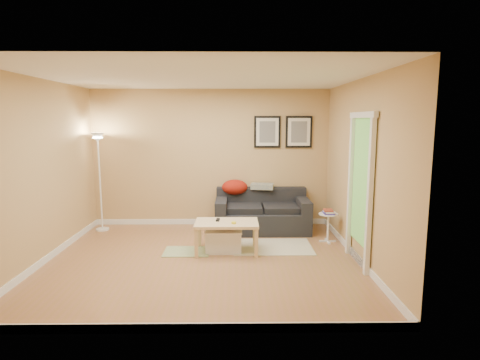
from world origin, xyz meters
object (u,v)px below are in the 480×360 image
Objects in this scene: coffee_table at (227,237)px; storage_bin at (224,240)px; book_stack at (329,212)px; floor_lamp at (100,185)px; sofa at (262,211)px; side_table at (328,228)px.

storage_bin is at bearing 145.44° from coffee_table.
coffee_table reaches higher than storage_bin.
book_stack is 0.12× the size of floor_lamp.
sofa is 1.35m from coffee_table.
sofa is at bearing 146.64° from side_table.
coffee_table is at bearing -163.54° from side_table.
storage_bin is 2.58× the size of book_stack.
side_table is (1.05, -0.69, -0.13)m from sofa.
side_table is at bearing 120.08° from book_stack.
side_table is (1.68, 0.50, 0.00)m from coffee_table.
sofa is 1.77× the size of coffee_table.
side_table is (1.73, 0.45, 0.07)m from storage_bin.
floor_lamp reaches higher than book_stack.
coffee_table is 0.53× the size of floor_lamp.
book_stack is at bearing 26.03° from coffee_table.
sofa reaches higher than storage_bin.
side_table reaches higher than storage_bin.
side_table reaches higher than coffee_table.
coffee_table is 1.98× the size of side_table.
floor_lamp is (-2.29, 1.21, 0.68)m from storage_bin.
storage_bin is (-0.68, -1.14, -0.20)m from sofa.
coffee_table is at bearing -117.75° from sofa.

